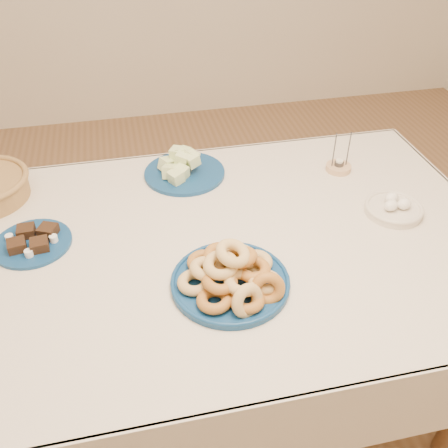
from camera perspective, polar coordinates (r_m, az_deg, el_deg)
The scene contains 7 objects.
ground at distance 2.05m, azimuth -0.32°, elevation -18.29°, with size 5.00×5.00×0.00m, color brown.
dining_table at distance 1.56m, azimuth -0.40°, elevation -4.91°, with size 1.71×1.11×0.75m.
donut_platter at distance 1.32m, azimuth 0.93°, elevation -6.04°, with size 0.40×0.40×0.15m.
melon_plate at distance 1.77m, azimuth -4.72°, elevation 6.34°, with size 0.34×0.34×0.10m.
brownie_plate at distance 1.57m, azimuth -21.04°, elevation -1.87°, with size 0.23×0.23×0.04m.
candle_holder at distance 1.85m, azimuth 12.96°, elevation 6.39°, with size 0.10×0.10×0.15m.
egg_bowl at distance 1.67m, azimuth 18.84°, elevation 1.75°, with size 0.22×0.22×0.06m.
Camera 1 is at (-0.24, -1.12, 1.70)m, focal length 40.00 mm.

